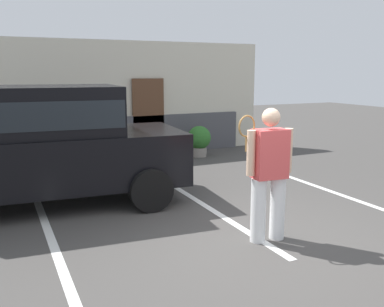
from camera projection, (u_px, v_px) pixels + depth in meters
ground_plane at (255, 242)px, 5.80m from camera, size 40.00×40.00×0.00m
parking_stripe_0 at (49, 234)px, 6.08m from camera, size 0.12×4.40×0.01m
parking_stripe_1 at (210, 209)px, 7.17m from camera, size 0.12×4.40×0.01m
parking_stripe_2 at (329, 191)px, 8.27m from camera, size 0.12×4.40×0.01m
house_frontage at (118, 103)px, 11.52m from camera, size 8.59×0.40×3.10m
parked_suv at (40, 140)px, 7.17m from camera, size 4.74×2.45×2.05m
tennis_player_man at (269, 173)px, 5.69m from camera, size 0.80×0.32×1.82m
potted_plant_by_porch at (199, 140)px, 11.54m from camera, size 0.64×0.64×0.84m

